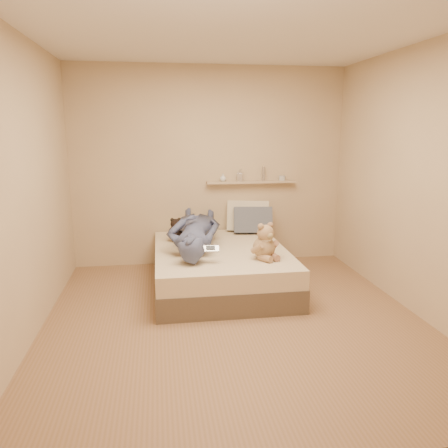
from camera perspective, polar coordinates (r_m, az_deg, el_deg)
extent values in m
plane|color=#8C6548|center=(4.32, 1.33, -12.29)|extent=(3.80, 3.80, 0.00)
plane|color=silver|center=(4.01, 1.53, 23.86)|extent=(3.80, 3.80, 0.00)
plane|color=tan|center=(5.83, -1.86, 7.43)|extent=(3.60, 0.00, 3.60)
plane|color=tan|center=(2.14, 10.32, -1.43)|extent=(3.60, 0.00, 3.60)
plane|color=tan|center=(4.05, -24.58, 4.13)|extent=(0.00, 3.80, 3.80)
plane|color=tan|center=(4.62, 24.06, 5.07)|extent=(0.00, 3.80, 3.80)
cube|color=brown|center=(5.13, -0.47, -6.72)|extent=(1.50, 1.90, 0.25)
cube|color=beige|center=(5.06, -0.48, -4.31)|extent=(1.48, 1.88, 0.20)
cube|color=silver|center=(4.46, -1.77, -3.25)|extent=(0.18, 0.09, 0.06)
cube|color=black|center=(4.45, -1.77, -3.09)|extent=(0.10, 0.05, 0.03)
sphere|color=tan|center=(4.64, 5.25, -3.08)|extent=(0.24, 0.24, 0.24)
sphere|color=tan|center=(4.58, 5.45, -1.19)|extent=(0.18, 0.18, 0.18)
sphere|color=#9A7054|center=(4.53, 4.83, -0.33)|extent=(0.07, 0.07, 0.07)
sphere|color=#8D684D|center=(4.60, 6.09, -0.15)|extent=(0.07, 0.07, 0.07)
sphere|color=olive|center=(4.53, 6.03, -1.58)|extent=(0.07, 0.07, 0.07)
cylinder|color=#9E7A54|center=(4.55, 4.38, -3.17)|extent=(0.15, 0.16, 0.13)
cylinder|color=#986C51|center=(4.68, 6.56, -2.79)|extent=(0.07, 0.16, 0.13)
cylinder|color=#A17A55|center=(4.55, 5.42, -4.49)|extent=(0.15, 0.17, 0.08)
cylinder|color=#93654E|center=(4.62, 6.57, -4.26)|extent=(0.10, 0.17, 0.08)
cylinder|color=silver|center=(4.60, 5.43, -2.08)|extent=(0.16, 0.16, 0.02)
sphere|color=black|center=(5.36, -6.31, -1.25)|extent=(0.19, 0.19, 0.19)
sphere|color=black|center=(5.32, -6.33, 0.00)|extent=(0.13, 0.13, 0.13)
sphere|color=black|center=(5.31, -6.79, 0.54)|extent=(0.05, 0.05, 0.05)
sphere|color=black|center=(5.32, -5.88, 0.59)|extent=(0.05, 0.05, 0.05)
cube|color=beige|center=(5.86, 3.15, 1.03)|extent=(0.60, 0.39, 0.43)
cube|color=#555967|center=(5.74, 3.80, 0.47)|extent=(0.53, 0.32, 0.37)
imported|color=#44486B|center=(5.09, -3.86, -0.79)|extent=(0.83, 1.70, 0.39)
cube|color=tan|center=(5.88, 3.58, 5.50)|extent=(1.20, 0.12, 0.03)
imported|color=silver|center=(5.80, -0.13, 6.10)|extent=(0.08, 0.08, 0.10)
imported|color=silver|center=(5.84, 2.10, 6.39)|extent=(0.09, 0.08, 0.16)
cylinder|color=#B8B8BC|center=(5.90, 5.17, 6.55)|extent=(0.04, 0.04, 0.19)
cylinder|color=#B4B8BD|center=(5.98, 7.61, 5.98)|extent=(0.09, 0.09, 0.06)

